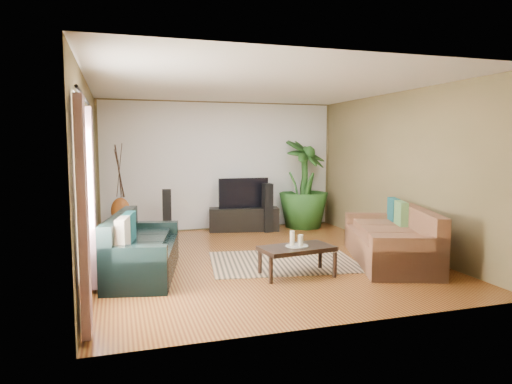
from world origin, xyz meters
name	(u,v)px	position (x,y,z in m)	size (l,w,h in m)	color
floor	(260,259)	(0.00, 0.00, 0.00)	(5.50, 5.50, 0.00)	#905A25
ceiling	(260,85)	(0.00, 0.00, 2.70)	(5.50, 5.50, 0.00)	white
wall_back	(221,166)	(0.00, 2.75, 1.35)	(5.00, 5.00, 0.00)	brown
wall_front	(345,192)	(0.00, -2.75, 1.35)	(5.00, 5.00, 0.00)	brown
wall_left	(89,178)	(-2.50, 0.00, 1.35)	(5.50, 5.50, 0.00)	brown
wall_right	(399,171)	(2.50, 0.00, 1.35)	(5.50, 5.50, 0.00)	brown
backwall_panel	(221,166)	(0.00, 2.74, 1.35)	(4.90, 4.90, 0.00)	white
window_pane	(82,183)	(-2.48, -1.60, 1.40)	(1.80, 1.80, 0.00)	white
curtain_near	(83,217)	(-2.43, -2.35, 1.15)	(0.08, 0.35, 2.20)	gray
curtain_far	(91,199)	(-2.43, -0.85, 1.15)	(0.08, 0.35, 2.20)	gray
curtain_rod	(84,97)	(-2.43, -1.60, 2.30)	(0.03, 0.03, 1.90)	black
sofa_left	(144,245)	(-1.80, -0.35, 0.42)	(1.89, 0.81, 0.85)	black
sofa_right	(389,235)	(1.86, -0.73, 0.42)	(2.22, 1.00, 0.85)	brown
area_rug	(283,262)	(0.30, -0.27, 0.01)	(2.21, 1.57, 0.01)	tan
coffee_table	(297,261)	(0.22, -1.00, 0.21)	(1.00, 0.55, 0.41)	black
candle_tray	(297,246)	(0.22, -1.00, 0.42)	(0.31, 0.31, 0.01)	gray
candle_tall	(292,238)	(0.16, -0.97, 0.52)	(0.06, 0.06, 0.20)	white
candle_mid	(301,240)	(0.26, -1.04, 0.50)	(0.06, 0.06, 0.15)	beige
candle_short	(300,240)	(0.29, -0.94, 0.49)	(0.06, 0.06, 0.13)	beige
tv_stand	(244,219)	(0.41, 2.39, 0.24)	(1.45, 0.43, 0.48)	black
television	(244,193)	(0.41, 2.41, 0.80)	(1.06, 0.06, 0.63)	black
speaker_left	(167,213)	(-1.21, 2.18, 0.47)	(0.17, 0.19, 0.94)	black
speaker_right	(267,208)	(0.84, 2.12, 0.50)	(0.18, 0.20, 1.01)	black
potted_plant	(304,184)	(1.76, 2.38, 0.95)	(1.07, 1.07, 1.91)	#1E4818
plant_pot	(303,221)	(1.76, 2.38, 0.14)	(0.35, 0.35, 0.27)	black
pedestal	(121,230)	(-2.07, 2.17, 0.19)	(0.39, 0.39, 0.39)	gray
vase	(121,211)	(-2.07, 2.17, 0.56)	(0.35, 0.35, 0.49)	brown
side_table	(111,249)	(-2.24, 0.23, 0.27)	(0.51, 0.51, 0.54)	brown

